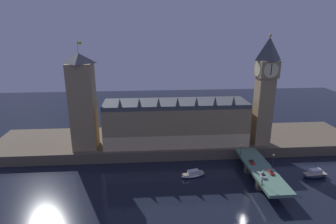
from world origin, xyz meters
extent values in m
plane|color=black|center=(0.00, 0.00, 0.00)|extent=(400.00, 400.00, 0.00)
cube|color=brown|center=(0.00, 39.00, 3.06)|extent=(220.00, 42.00, 6.11)
cube|color=#9E845B|center=(-1.67, 31.57, 17.41)|extent=(82.85, 22.14, 22.59)
cube|color=beige|center=(-1.67, 20.38, 10.18)|extent=(82.85, 0.20, 8.13)
cube|color=#42474C|center=(-1.67, 31.57, 29.90)|extent=(82.85, 20.37, 2.40)
cone|color=#42474C|center=(-32.74, 22.16, 33.59)|extent=(2.40, 2.40, 4.97)
cone|color=#42474C|center=(-22.39, 22.16, 33.59)|extent=(2.40, 2.40, 4.97)
cone|color=#42474C|center=(-12.03, 22.16, 33.59)|extent=(2.40, 2.40, 4.97)
cone|color=#42474C|center=(-1.67, 22.16, 33.59)|extent=(2.40, 2.40, 4.97)
cone|color=#42474C|center=(8.68, 22.16, 33.59)|extent=(2.40, 2.40, 4.97)
cone|color=#42474C|center=(19.04, 22.16, 33.59)|extent=(2.40, 2.40, 4.97)
cone|color=#42474C|center=(29.39, 22.16, 33.59)|extent=(2.40, 2.40, 4.97)
cube|color=#9E845B|center=(48.07, 25.95, 25.89)|extent=(8.91, 8.91, 39.54)
cube|color=#9E845B|center=(48.07, 25.95, 50.27)|extent=(10.51, 10.51, 9.22)
cylinder|color=beige|center=(48.07, 20.57, 50.27)|extent=(8.06, 0.25, 8.06)
cylinder|color=beige|center=(48.07, 31.33, 50.27)|extent=(8.06, 0.25, 8.06)
cylinder|color=beige|center=(53.45, 25.95, 50.27)|extent=(0.25, 8.06, 8.06)
cylinder|color=beige|center=(42.69, 25.95, 50.27)|extent=(0.25, 8.06, 8.06)
cube|color=black|center=(48.07, 20.39, 50.87)|extent=(0.36, 0.10, 6.04)
pyramid|color=#42474C|center=(48.07, 25.95, 61.07)|extent=(10.51, 10.51, 12.38)
sphere|color=gold|center=(48.07, 25.95, 68.06)|extent=(1.60, 1.60, 1.60)
cube|color=#9E845B|center=(-53.49, 28.03, 30.12)|extent=(13.06, 13.06, 48.01)
pyramid|color=#42474C|center=(-53.49, 28.03, 56.69)|extent=(13.32, 13.32, 5.14)
cylinder|color=#99999E|center=(-53.49, 28.03, 62.26)|extent=(0.24, 0.24, 6.00)
cube|color=gold|center=(-52.39, 28.03, 64.36)|extent=(2.00, 0.08, 1.20)
cube|color=slate|center=(36.66, -5.00, 5.78)|extent=(11.77, 46.00, 1.40)
cube|color=brown|center=(36.66, -12.67, 2.54)|extent=(10.00, 3.20, 5.08)
cube|color=brown|center=(36.66, 2.67, 2.54)|extent=(10.00, 3.20, 5.08)
cube|color=red|center=(34.07, 0.55, 7.00)|extent=(1.72, 4.45, 0.68)
cube|color=black|center=(34.07, 0.55, 7.56)|extent=(1.41, 2.00, 0.45)
cylinder|color=black|center=(33.25, 1.93, 6.80)|extent=(0.22, 0.64, 0.64)
cylinder|color=black|center=(34.89, 1.93, 6.80)|extent=(0.22, 0.64, 0.64)
cylinder|color=black|center=(33.25, -0.83, 6.80)|extent=(0.22, 0.64, 0.64)
cylinder|color=black|center=(34.89, -0.83, 6.80)|extent=(0.22, 0.64, 0.64)
cube|color=silver|center=(34.07, -13.30, 7.10)|extent=(1.99, 4.12, 0.88)
cube|color=black|center=(34.07, -13.30, 7.76)|extent=(1.63, 1.85, 0.45)
cylinder|color=black|center=(33.13, -12.02, 6.80)|extent=(0.22, 0.64, 0.64)
cylinder|color=black|center=(35.01, -12.02, 6.80)|extent=(0.22, 0.64, 0.64)
cylinder|color=black|center=(33.13, -14.58, 6.80)|extent=(0.22, 0.64, 0.64)
cylinder|color=black|center=(35.01, -14.58, 6.80)|extent=(0.22, 0.64, 0.64)
cube|color=red|center=(39.25, -10.19, 7.00)|extent=(1.81, 4.34, 0.69)
cube|color=black|center=(39.25, -10.19, 7.58)|extent=(1.48, 1.95, 0.45)
cylinder|color=black|center=(40.11, -11.54, 6.80)|extent=(0.22, 0.64, 0.64)
cylinder|color=black|center=(38.39, -11.54, 6.80)|extent=(0.22, 0.64, 0.64)
cylinder|color=black|center=(40.11, -8.85, 6.80)|extent=(0.22, 0.64, 0.64)
cylinder|color=black|center=(38.39, -8.85, 6.80)|extent=(0.22, 0.64, 0.64)
cylinder|color=black|center=(31.48, -18.17, 6.90)|extent=(0.28, 0.28, 0.83)
cylinder|color=maroon|center=(31.48, -18.17, 7.66)|extent=(0.38, 0.38, 0.69)
sphere|color=tan|center=(31.48, -18.17, 8.12)|extent=(0.22, 0.22, 0.22)
cylinder|color=black|center=(31.48, 10.79, 6.90)|extent=(0.28, 0.28, 0.85)
cylinder|color=navy|center=(31.48, 10.79, 7.68)|extent=(0.38, 0.38, 0.70)
sphere|color=tan|center=(31.48, 10.79, 8.15)|extent=(0.23, 0.23, 0.23)
cylinder|color=#2D3333|center=(31.08, -19.72, 6.73)|extent=(0.56, 0.56, 0.50)
cylinder|color=#2D3333|center=(31.08, -19.72, 9.92)|extent=(0.18, 0.18, 5.88)
sphere|color=#F9E5A3|center=(31.08, -19.72, 13.41)|extent=(0.60, 0.60, 0.60)
sphere|color=#F9E5A3|center=(30.63, -19.72, 13.06)|extent=(0.44, 0.44, 0.44)
sphere|color=#F9E5A3|center=(31.53, -19.72, 13.06)|extent=(0.44, 0.44, 0.44)
cylinder|color=#2D3333|center=(42.24, -5.00, 6.73)|extent=(0.56, 0.56, 0.50)
cylinder|color=#2D3333|center=(42.24, -5.00, 9.91)|extent=(0.18, 0.18, 5.85)
sphere|color=#F9E5A3|center=(42.24, -5.00, 13.38)|extent=(0.60, 0.60, 0.60)
sphere|color=#F9E5A3|center=(41.79, -5.00, 13.03)|extent=(0.44, 0.44, 0.44)
sphere|color=#F9E5A3|center=(42.69, -5.00, 13.03)|extent=(0.44, 0.44, 0.44)
cylinder|color=#2D3333|center=(31.08, 9.72, 6.73)|extent=(0.56, 0.56, 0.50)
cylinder|color=#2D3333|center=(31.08, 9.72, 9.55)|extent=(0.18, 0.18, 5.14)
sphere|color=#F9E5A3|center=(31.08, 9.72, 12.67)|extent=(0.60, 0.60, 0.60)
sphere|color=#F9E5A3|center=(30.63, 9.72, 12.32)|extent=(0.44, 0.44, 0.44)
sphere|color=#F9E5A3|center=(31.53, 9.72, 12.32)|extent=(0.44, 0.44, 0.44)
ellipsoid|color=white|center=(4.25, 0.88, 0.84)|extent=(13.22, 7.31, 1.69)
cube|color=tan|center=(4.25, 0.88, 1.61)|extent=(11.55, 6.10, 0.24)
cube|color=silver|center=(4.25, 0.88, 2.57)|extent=(6.13, 4.00, 1.69)
ellipsoid|color=#1E2842|center=(65.11, -4.59, 1.08)|extent=(12.91, 5.92, 2.16)
cube|color=tan|center=(65.11, -4.59, 2.06)|extent=(11.33, 4.82, 0.24)
cube|color=silver|center=(65.11, -4.59, 3.26)|extent=(5.88, 3.51, 2.16)
camera|label=1|loc=(-18.05, -123.88, 72.89)|focal=30.00mm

